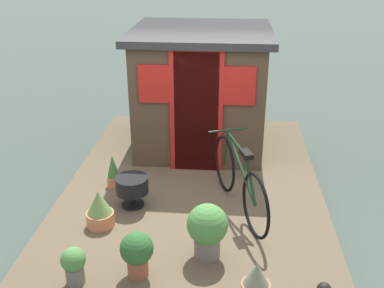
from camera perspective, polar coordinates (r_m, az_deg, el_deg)
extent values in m
plane|color=#47564C|center=(6.29, 0.16, -8.84)|extent=(60.00, 60.00, 0.00)
cube|color=brown|center=(6.07, 0.16, -5.52)|extent=(5.00, 3.36, 0.06)
cube|color=black|center=(6.19, 0.16, -7.33)|extent=(4.90, 3.30, 0.39)
cube|color=#4C3828|center=(7.00, 1.13, 6.57)|extent=(1.80, 1.86, 1.72)
cube|color=#28282B|center=(6.78, 1.20, 13.91)|extent=(2.00, 2.06, 0.10)
cube|color=maroon|center=(6.13, 0.55, 3.88)|extent=(0.04, 0.60, 1.70)
cube|color=red|center=(6.11, 0.54, 4.30)|extent=(0.03, 0.72, 1.80)
cube|color=red|center=(5.99, 5.92, 7.29)|extent=(0.03, 0.44, 0.52)
cube|color=red|center=(6.07, -4.73, 7.56)|extent=(0.03, 0.44, 0.52)
torus|color=black|center=(5.84, 4.13, -2.48)|extent=(0.70, 0.28, 0.73)
torus|color=black|center=(4.99, 8.01, -7.71)|extent=(0.70, 0.28, 0.73)
cylinder|color=black|center=(5.26, 6.18, -2.87)|extent=(0.94, 0.37, 0.50)
cylinder|color=black|center=(5.31, 5.65, 0.02)|extent=(0.60, 0.24, 0.07)
cylinder|color=black|center=(5.01, 7.43, -4.63)|extent=(0.35, 0.16, 0.46)
cylinder|color=black|center=(5.70, 4.34, -0.55)|extent=(0.12, 0.07, 0.48)
cube|color=black|center=(5.03, 6.88, -1.27)|extent=(0.22, 0.16, 0.06)
cylinder|color=black|center=(5.56, 4.56, 1.75)|extent=(0.19, 0.48, 0.02)
cylinder|color=#C6754C|center=(5.34, -11.47, -9.24)|extent=(0.32, 0.32, 0.17)
cone|color=#70934C|center=(5.22, -11.68, -7.19)|extent=(0.29, 0.29, 0.28)
cone|color=gray|center=(4.25, 8.15, -15.90)|extent=(0.24, 0.24, 0.23)
cylinder|color=slate|center=(4.60, -14.53, -15.65)|extent=(0.18, 0.18, 0.19)
sphere|color=#4C8942|center=(4.49, -14.76, -13.91)|extent=(0.24, 0.24, 0.24)
cylinder|color=slate|center=(4.77, 1.91, -12.73)|extent=(0.27, 0.27, 0.24)
sphere|color=#4C8942|center=(4.61, 1.95, -10.09)|extent=(0.42, 0.42, 0.42)
cylinder|color=#935138|center=(4.57, -6.85, -15.08)|extent=(0.20, 0.20, 0.20)
sphere|color=#2D602D|center=(4.44, -6.99, -12.95)|extent=(0.33, 0.33, 0.33)
cylinder|color=#C6754C|center=(6.10, -9.83, -4.68)|extent=(0.18, 0.18, 0.14)
cone|color=#387533|center=(5.99, -9.98, -2.77)|extent=(0.16, 0.16, 0.31)
cylinder|color=black|center=(5.54, -7.60, -5.12)|extent=(0.40, 0.40, 0.20)
cylinder|color=black|center=(5.64, -7.49, -6.83)|extent=(0.04, 0.04, 0.19)
cylinder|color=black|center=(5.68, -7.44, -7.55)|extent=(0.28, 0.28, 0.02)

